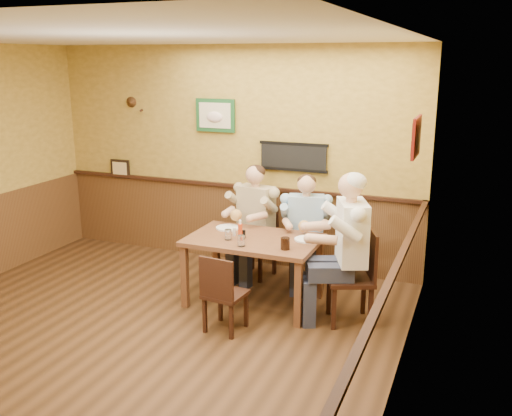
{
  "coord_description": "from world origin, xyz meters",
  "views": [
    {
      "loc": [
        3.01,
        -4.16,
        2.62
      ],
      "look_at": [
        0.86,
        1.22,
        1.1
      ],
      "focal_mm": 40.0,
      "sensor_mm": 36.0,
      "label": 1
    }
  ],
  "objects_px": {
    "chair_back_left": "(256,242)",
    "diner_blue_polo": "(306,236)",
    "diner_white_elder": "(351,257)",
    "dining_table": "(253,246)",
    "chair_right_end": "(350,277)",
    "water_glass_mid": "(241,241)",
    "pepper_shaker": "(244,234)",
    "chair_back_right": "(305,251)",
    "salt_shaker": "(234,232)",
    "diner_tan_shirt": "(256,227)",
    "hot_sauce_bottle": "(240,231)",
    "cola_tumbler": "(285,243)",
    "water_glass_left": "(228,235)",
    "chair_near_side": "(225,292)"
  },
  "relations": [
    {
      "from": "diner_tan_shirt",
      "to": "chair_back_left",
      "type": "bearing_deg",
      "value": 0.0
    },
    {
      "from": "water_glass_left",
      "to": "water_glass_mid",
      "type": "relative_size",
      "value": 0.98
    },
    {
      "from": "diner_white_elder",
      "to": "chair_right_end",
      "type": "bearing_deg",
      "value": 0.0
    },
    {
      "from": "diner_blue_polo",
      "to": "salt_shaker",
      "type": "relative_size",
      "value": 13.51
    },
    {
      "from": "chair_near_side",
      "to": "diner_blue_polo",
      "type": "distance_m",
      "value": 1.49
    },
    {
      "from": "cola_tumbler",
      "to": "chair_right_end",
      "type": "bearing_deg",
      "value": 13.92
    },
    {
      "from": "chair_back_left",
      "to": "chair_near_side",
      "type": "relative_size",
      "value": 1.1
    },
    {
      "from": "chair_right_end",
      "to": "salt_shaker",
      "type": "distance_m",
      "value": 1.35
    },
    {
      "from": "dining_table",
      "to": "pepper_shaker",
      "type": "xyz_separation_m",
      "value": [
        -0.09,
        -0.04,
        0.14
      ]
    },
    {
      "from": "chair_back_left",
      "to": "diner_white_elder",
      "type": "distance_m",
      "value": 1.61
    },
    {
      "from": "chair_back_left",
      "to": "pepper_shaker",
      "type": "height_order",
      "value": "chair_back_left"
    },
    {
      "from": "pepper_shaker",
      "to": "water_glass_mid",
      "type": "bearing_deg",
      "value": -72.56
    },
    {
      "from": "diner_tan_shirt",
      "to": "cola_tumbler",
      "type": "bearing_deg",
      "value": -43.22
    },
    {
      "from": "dining_table",
      "to": "chair_back_left",
      "type": "xyz_separation_m",
      "value": [
        -0.27,
        0.76,
        -0.22
      ]
    },
    {
      "from": "chair_back_left",
      "to": "chair_back_right",
      "type": "distance_m",
      "value": 0.64
    },
    {
      "from": "cola_tumbler",
      "to": "salt_shaker",
      "type": "height_order",
      "value": "cola_tumbler"
    },
    {
      "from": "water_glass_left",
      "to": "diner_white_elder",
      "type": "bearing_deg",
      "value": 3.88
    },
    {
      "from": "diner_blue_polo",
      "to": "water_glass_mid",
      "type": "height_order",
      "value": "diner_blue_polo"
    },
    {
      "from": "chair_right_end",
      "to": "chair_near_side",
      "type": "height_order",
      "value": "chair_right_end"
    },
    {
      "from": "chair_back_right",
      "to": "diner_blue_polo",
      "type": "distance_m",
      "value": 0.18
    },
    {
      "from": "diner_tan_shirt",
      "to": "cola_tumbler",
      "type": "distance_m",
      "value": 1.23
    },
    {
      "from": "diner_tan_shirt",
      "to": "water_glass_mid",
      "type": "bearing_deg",
      "value": -65.2
    },
    {
      "from": "diner_blue_polo",
      "to": "water_glass_left",
      "type": "relative_size",
      "value": 10.61
    },
    {
      "from": "diner_white_elder",
      "to": "water_glass_left",
      "type": "bearing_deg",
      "value": -108.5
    },
    {
      "from": "chair_near_side",
      "to": "chair_back_right",
      "type": "bearing_deg",
      "value": -99.17
    },
    {
      "from": "salt_shaker",
      "to": "diner_white_elder",
      "type": "bearing_deg",
      "value": -2.89
    },
    {
      "from": "diner_blue_polo",
      "to": "water_glass_mid",
      "type": "relative_size",
      "value": 10.38
    },
    {
      "from": "chair_back_right",
      "to": "pepper_shaker",
      "type": "xyz_separation_m",
      "value": [
        -0.46,
        -0.76,
        0.37
      ]
    },
    {
      "from": "chair_back_left",
      "to": "diner_blue_polo",
      "type": "distance_m",
      "value": 0.66
    },
    {
      "from": "diner_white_elder",
      "to": "salt_shaker",
      "type": "xyz_separation_m",
      "value": [
        -1.31,
        0.07,
        0.1
      ]
    },
    {
      "from": "diner_tan_shirt",
      "to": "pepper_shaker",
      "type": "relative_size",
      "value": 14.34
    },
    {
      "from": "chair_near_side",
      "to": "water_glass_left",
      "type": "distance_m",
      "value": 0.72
    },
    {
      "from": "chair_back_left",
      "to": "cola_tumbler",
      "type": "bearing_deg",
      "value": -43.22
    },
    {
      "from": "diner_tan_shirt",
      "to": "diner_white_elder",
      "type": "distance_m",
      "value": 1.59
    },
    {
      "from": "chair_back_left",
      "to": "chair_back_right",
      "type": "height_order",
      "value": "chair_back_left"
    },
    {
      "from": "hot_sauce_bottle",
      "to": "pepper_shaker",
      "type": "xyz_separation_m",
      "value": [
        0.02,
        0.06,
        -0.05
      ]
    },
    {
      "from": "dining_table",
      "to": "chair_back_right",
      "type": "bearing_deg",
      "value": 62.69
    },
    {
      "from": "water_glass_mid",
      "to": "hot_sauce_bottle",
      "type": "height_order",
      "value": "hot_sauce_bottle"
    },
    {
      "from": "diner_blue_polo",
      "to": "pepper_shaker",
      "type": "distance_m",
      "value": 0.91
    },
    {
      "from": "chair_back_left",
      "to": "diner_blue_polo",
      "type": "xyz_separation_m",
      "value": [
        0.64,
        -0.04,
        0.16
      ]
    },
    {
      "from": "chair_near_side",
      "to": "diner_white_elder",
      "type": "xyz_separation_m",
      "value": [
        1.09,
        0.64,
        0.3
      ]
    },
    {
      "from": "chair_right_end",
      "to": "diner_white_elder",
      "type": "bearing_deg",
      "value": 0.0
    },
    {
      "from": "diner_white_elder",
      "to": "dining_table",
      "type": "bearing_deg",
      "value": -116.23
    },
    {
      "from": "chair_back_left",
      "to": "water_glass_mid",
      "type": "bearing_deg",
      "value": -65.2
    },
    {
      "from": "chair_back_right",
      "to": "diner_blue_polo",
      "type": "xyz_separation_m",
      "value": [
        0.0,
        0.0,
        0.18
      ]
    },
    {
      "from": "diner_blue_polo",
      "to": "water_glass_left",
      "type": "distance_m",
      "value": 1.08
    },
    {
      "from": "chair_back_right",
      "to": "cola_tumbler",
      "type": "bearing_deg",
      "value": -99.82
    },
    {
      "from": "dining_table",
      "to": "chair_back_right",
      "type": "xyz_separation_m",
      "value": [
        0.37,
        0.72,
        -0.24
      ]
    },
    {
      "from": "chair_right_end",
      "to": "diner_blue_polo",
      "type": "bearing_deg",
      "value": -160.27
    },
    {
      "from": "dining_table",
      "to": "water_glass_mid",
      "type": "distance_m",
      "value": 0.34
    }
  ]
}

